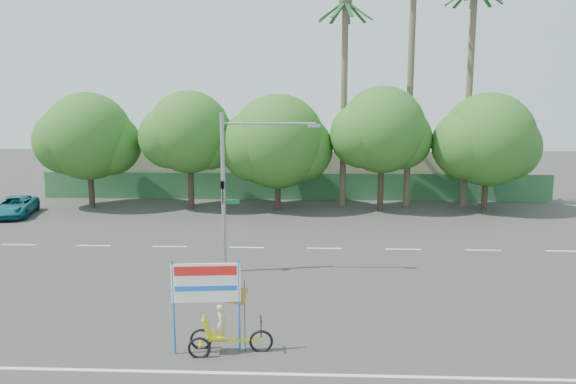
{
  "coord_description": "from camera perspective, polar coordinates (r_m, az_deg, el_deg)",
  "views": [
    {
      "loc": [
        1.35,
        -19.8,
        7.72
      ],
      "look_at": [
        0.28,
        4.62,
        3.5
      ],
      "focal_mm": 35.0,
      "sensor_mm": 36.0,
      "label": 1
    }
  ],
  "objects": [
    {
      "name": "tree_far_right",
      "position": [
        39.67,
        19.57,
        4.78
      ],
      "size": [
        7.38,
        6.2,
        7.94
      ],
      "color": "#473828",
      "rests_on": "ground"
    },
    {
      "name": "building_right",
      "position": [
        46.66,
        10.68,
        2.34
      ],
      "size": [
        14.0,
        8.0,
        3.6
      ],
      "primitive_type": "cube",
      "color": "beige",
      "rests_on": "ground"
    },
    {
      "name": "tree_right",
      "position": [
        38.17,
        9.47,
        5.93
      ],
      "size": [
        6.9,
        5.8,
        8.36
      ],
      "color": "#473828",
      "rests_on": "ground"
    },
    {
      "name": "tree_far_left",
      "position": [
        40.93,
        -19.69,
        5.08
      ],
      "size": [
        7.14,
        6.0,
        7.96
      ],
      "color": "#473828",
      "rests_on": "ground"
    },
    {
      "name": "palm_mid",
      "position": [
        40.76,
        18.03,
        11.69
      ],
      "size": [
        3.73,
        3.79,
        15.45
      ],
      "color": "#70604C",
      "rests_on": "ground"
    },
    {
      "name": "ground",
      "position": [
        21.3,
        -1.33,
        -11.46
      ],
      "size": [
        120.0,
        120.0,
        0.0
      ],
      "primitive_type": "plane",
      "color": "#33302D",
      "rests_on": "ground"
    },
    {
      "name": "fence",
      "position": [
        41.87,
        0.62,
        0.56
      ],
      "size": [
        38.0,
        0.08,
        2.0
      ],
      "primitive_type": "cube",
      "color": "#336B3D",
      "rests_on": "ground"
    },
    {
      "name": "palm_short",
      "position": [
        39.38,
        5.74,
        11.41
      ],
      "size": [
        3.73,
        3.79,
        14.45
      ],
      "color": "#70604C",
      "rests_on": "ground"
    },
    {
      "name": "building_left",
      "position": [
        47.53,
        -11.35,
        2.69
      ],
      "size": [
        12.0,
        8.0,
        4.0
      ],
      "primitive_type": "cube",
      "color": "beige",
      "rests_on": "ground"
    },
    {
      "name": "tree_left",
      "position": [
        38.82,
        -10.05,
        5.72
      ],
      "size": [
        6.66,
        5.6,
        8.07
      ],
      "color": "#473828",
      "rests_on": "ground"
    },
    {
      "name": "trike_billboard",
      "position": [
        17.39,
        -7.29,
        -12.33
      ],
      "size": [
        3.02,
        0.81,
        2.97
      ],
      "rotation": [
        0.0,
        0.0,
        0.1
      ],
      "color": "black",
      "rests_on": "ground"
    },
    {
      "name": "tree_center",
      "position": [
        38.02,
        -1.14,
        4.88
      ],
      "size": [
        7.62,
        6.4,
        7.85
      ],
      "color": "#473828",
      "rests_on": "ground"
    },
    {
      "name": "pickup_truck",
      "position": [
        40.41,
        -25.99,
        -1.31
      ],
      "size": [
        2.99,
        4.87,
        1.26
      ],
      "primitive_type": "imported",
      "rotation": [
        0.0,
        0.0,
        0.21
      ],
      "color": "#106674",
      "rests_on": "ground"
    },
    {
      "name": "palm_tall",
      "position": [
        39.96,
        12.42,
        13.51
      ],
      "size": [
        3.73,
        3.79,
        17.45
      ],
      "color": "#70604C",
      "rests_on": "ground"
    },
    {
      "name": "traffic_signal",
      "position": [
        24.52,
        -5.86,
        -1.55
      ],
      "size": [
        4.72,
        1.1,
        7.0
      ],
      "color": "gray",
      "rests_on": "ground"
    }
  ]
}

